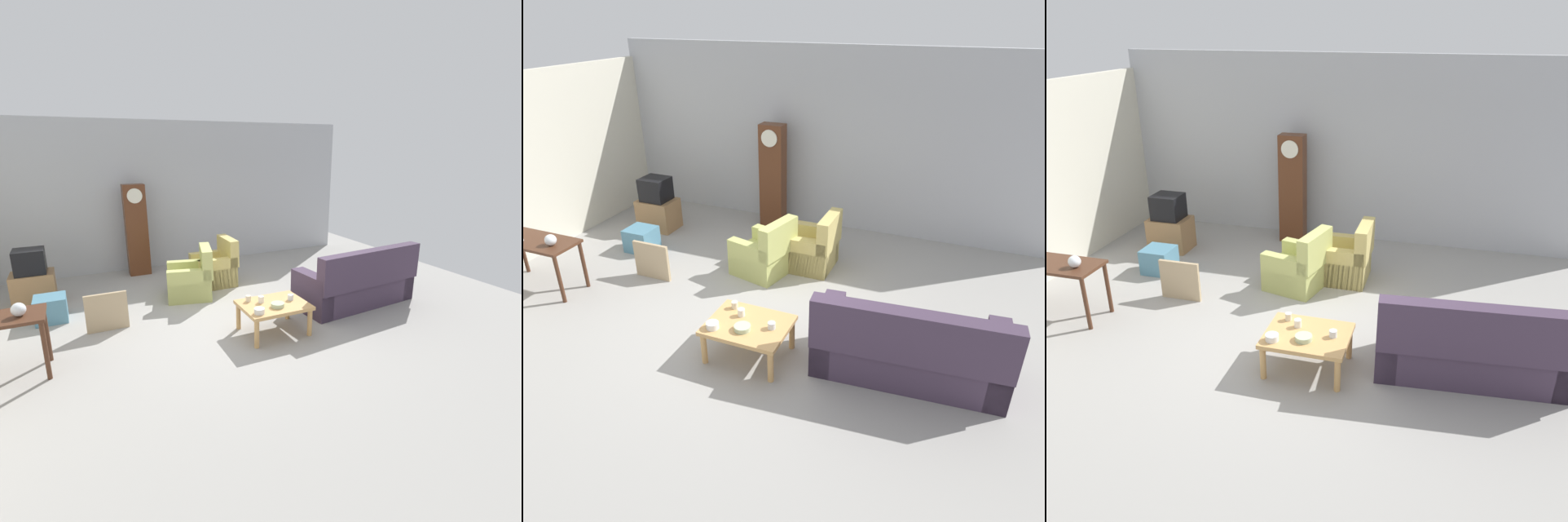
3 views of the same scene
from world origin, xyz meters
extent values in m
plane|color=#999691|center=(0.00, 0.00, 0.00)|extent=(10.40, 10.40, 0.00)
cube|color=#ADAFB5|center=(0.00, 3.60, 1.60)|extent=(8.40, 0.16, 3.20)
cube|color=#423347|center=(2.11, -0.22, 0.22)|extent=(2.16, 1.02, 0.44)
cube|color=#423347|center=(2.15, -0.58, 0.74)|extent=(2.11, 0.38, 0.60)
cube|color=#423347|center=(3.04, -0.14, 0.34)|extent=(0.31, 0.86, 0.68)
cube|color=#423347|center=(1.19, -0.30, 0.34)|extent=(0.31, 0.86, 0.68)
cube|color=brown|center=(2.59, -0.13, 0.62)|extent=(0.38, 0.18, 0.36)
cube|color=#9E8966|center=(2.11, -0.17, 0.62)|extent=(0.38, 0.19, 0.36)
cube|color=#C6B284|center=(1.63, -0.21, 0.62)|extent=(0.37, 0.15, 0.36)
cube|color=#B7BC66|center=(-0.40, 1.32, 0.20)|extent=(0.92, 0.92, 0.40)
cube|color=#B7BC66|center=(-0.09, 1.24, 0.66)|extent=(0.35, 0.78, 0.52)
cube|color=#B7BC66|center=(-0.33, 1.61, 0.30)|extent=(0.78, 0.33, 0.60)
cube|color=#B7BC66|center=(-0.47, 1.03, 0.30)|extent=(0.78, 0.33, 0.60)
cube|color=tan|center=(0.22, 1.78, 0.20)|extent=(0.76, 0.76, 0.40)
cube|color=tan|center=(0.54, 1.78, 0.66)|extent=(0.18, 0.76, 0.52)
cube|color=tan|center=(0.22, 2.08, 0.30)|extent=(0.76, 0.16, 0.60)
cube|color=tan|center=(0.22, 1.48, 0.30)|extent=(0.76, 0.16, 0.60)
cube|color=tan|center=(0.32, -0.63, 0.43)|extent=(0.96, 0.76, 0.05)
cylinder|color=tan|center=(-0.11, -0.96, 0.20)|extent=(0.07, 0.07, 0.40)
cylinder|color=tan|center=(0.74, -0.96, 0.20)|extent=(0.07, 0.07, 0.40)
cylinder|color=tan|center=(-0.11, -0.31, 0.20)|extent=(0.07, 0.07, 0.40)
cylinder|color=tan|center=(0.74, -0.31, 0.20)|extent=(0.07, 0.07, 0.40)
cylinder|color=#472819|center=(-2.64, -0.57, 0.37)|extent=(0.06, 0.06, 0.73)
cylinder|color=#472819|center=(-2.64, -0.10, 0.37)|extent=(0.06, 0.06, 0.73)
cube|color=#562D19|center=(-0.99, 3.11, 0.96)|extent=(0.44, 0.28, 1.91)
cylinder|color=silver|center=(-0.99, 2.96, 1.69)|extent=(0.30, 0.02, 0.30)
cube|color=#997047|center=(-2.93, 2.15, 0.28)|extent=(0.68, 0.52, 0.56)
cube|color=black|center=(-2.93, 2.15, 0.77)|extent=(0.48, 0.44, 0.42)
cube|color=tan|center=(-1.88, 0.50, 0.29)|extent=(0.60, 0.05, 0.58)
cube|color=teal|center=(-2.65, 1.25, 0.20)|extent=(0.46, 0.45, 0.40)
sphere|color=silver|center=(-2.86, -0.38, 0.85)|extent=(0.16, 0.16, 0.16)
cylinder|color=white|center=(0.17, -0.52, 0.50)|extent=(0.09, 0.09, 0.10)
cylinder|color=silver|center=(0.61, -0.62, 0.50)|extent=(0.09, 0.09, 0.08)
cylinder|color=beige|center=(0.02, -0.40, 0.50)|extent=(0.08, 0.08, 0.09)
cylinder|color=white|center=(-0.03, -0.87, 0.49)|extent=(0.15, 0.15, 0.08)
cylinder|color=#B2C69E|center=(0.31, -0.77, 0.48)|extent=(0.19, 0.19, 0.06)
camera|label=1|loc=(-2.17, -5.35, 2.65)|focal=27.12mm
camera|label=2|loc=(2.46, -4.76, 3.72)|focal=33.19mm
camera|label=3|loc=(1.69, -5.60, 3.68)|focal=36.85mm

